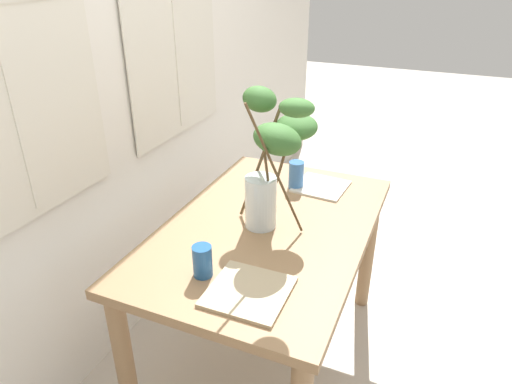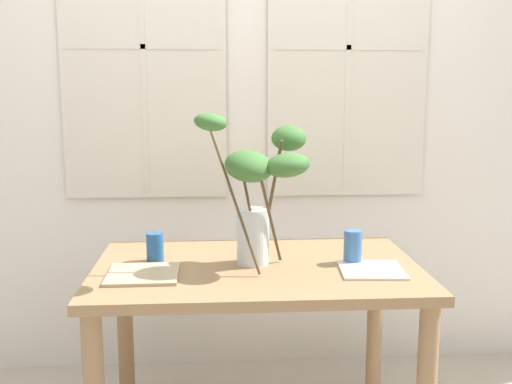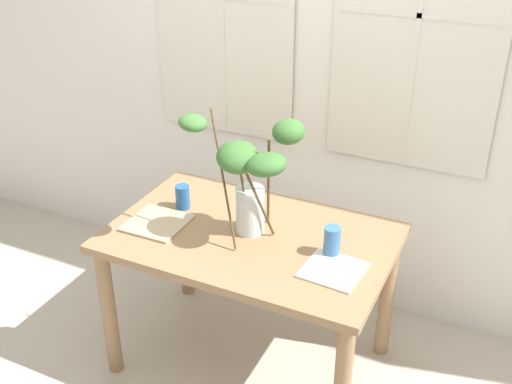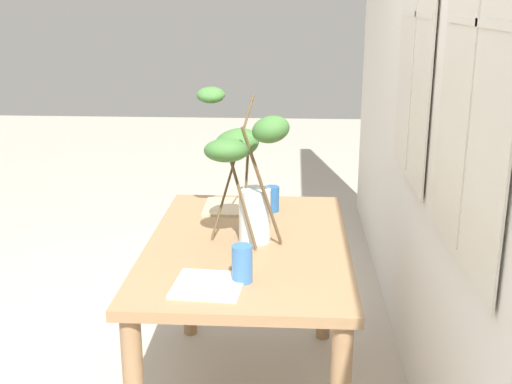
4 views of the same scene
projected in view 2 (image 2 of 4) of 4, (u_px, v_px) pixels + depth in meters
back_wall_with_windows at (246, 115)px, 3.07m from camera, size 5.64×0.14×2.60m
dining_table at (257, 293)px, 2.41m from camera, size 1.29×0.82×0.75m
vase_with_branches at (261, 186)px, 2.33m from camera, size 0.50×0.45×0.62m
drinking_glass_blue_left at (155, 247)px, 2.44m from camera, size 0.07×0.07×0.12m
drinking_glass_blue_right at (353, 247)px, 2.41m from camera, size 0.07×0.07×0.13m
plate_square_left at (143, 274)px, 2.26m from camera, size 0.27×0.27×0.01m
plate_square_right at (371, 270)px, 2.32m from camera, size 0.26×0.26×0.01m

